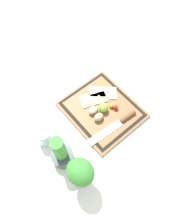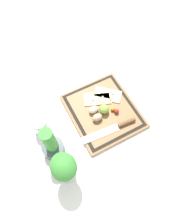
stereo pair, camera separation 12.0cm
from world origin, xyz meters
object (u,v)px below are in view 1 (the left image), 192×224
Objects in this scene: herb_pot at (61,154)px; herb_glass at (81,174)px; knife at (120,122)px; lime at (104,107)px; pizza_slice_far at (94,99)px; pizza_slice_near at (102,93)px; sauce_jar at (45,137)px; cherry_tomato_red at (116,108)px; egg_pink at (93,110)px; cherry_tomato_yellow at (111,106)px; egg_brown at (99,117)px.

herb_pot reaches higher than herb_glass.
knife is 5.74× the size of lime.
pizza_slice_far is at bearing 3.05° from knife.
pizza_slice_near and pizza_slice_far have the same top height.
cherry_tomato_red is at bearing -104.96° from sauce_jar.
cherry_tomato_red is (-0.07, -0.11, -0.01)m from egg_pink.
sauce_jar is at bearing 75.04° from cherry_tomato_red.
knife is at bearing 164.74° from cherry_tomato_yellow.
egg_brown is (-0.11, 0.13, 0.02)m from pizza_slice_near.
herb_pot reaches higher than lime.
herb_glass is (-0.25, 0.28, 0.09)m from egg_pink.
pizza_slice_near is 0.17m from egg_brown.
lime is 0.25× the size of herb_glass.
knife is 0.12m from egg_brown.
lime is at bearing 6.98° from knife.
lime reaches higher than knife.
cherry_tomato_yellow is 0.10× the size of herb_pot.
pizza_slice_far is 0.46m from herb_glass.
herb_glass reaches higher than egg_pink.
egg_brown is 0.27× the size of herb_glass.
egg_brown is 0.30m from sauce_jar.
pizza_slice_near is 0.10m from cherry_tomato_yellow.
cherry_tomato_yellow is at bearing 24.85° from cherry_tomato_red.
egg_pink is 1.05× the size of lime.
cherry_tomato_red is 0.43m from herb_glass.
sauce_jar is (0.11, 0.40, 0.01)m from cherry_tomato_red.
pizza_slice_near is 1.75× the size of sauce_jar.
herb_glass is at bearing 127.57° from pizza_slice_near.
herb_glass is at bearing 131.71° from egg_pink.
pizza_slice_near is 0.81× the size of herb_glass.
sauce_jar reaches higher than knife.
sauce_jar reaches higher than pizza_slice_far.
cherry_tomato_red is 0.11× the size of herb_pot.
sauce_jar reaches higher than egg_pink.
herb_pot is (-0.10, 0.28, 0.04)m from egg_pink.
herb_pot reaches higher than pizza_slice_far.
pizza_slice_far is at bearing -64.87° from herb_pot.
pizza_slice_near is at bearing -13.76° from knife.
pizza_slice_far is at bearing -47.55° from herb_glass.
knife is at bearing 166.24° from pizza_slice_near.
herb_pot is at bearing 82.53° from knife.
pizza_slice_near is at bearing -52.43° from herb_glass.
egg_brown is 0.12m from cherry_tomato_red.
cherry_tomato_red is 0.42m from sauce_jar.
egg_pink is at bearing -98.00° from sauce_jar.
herb_glass reaches higher than pizza_slice_far.
sauce_jar is at bearing 4.29° from herb_pot.
pizza_slice_near and cherry_tomato_yellow have the same top height.
cherry_tomato_red reaches higher than pizza_slice_far.
egg_pink is 0.06m from lime.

